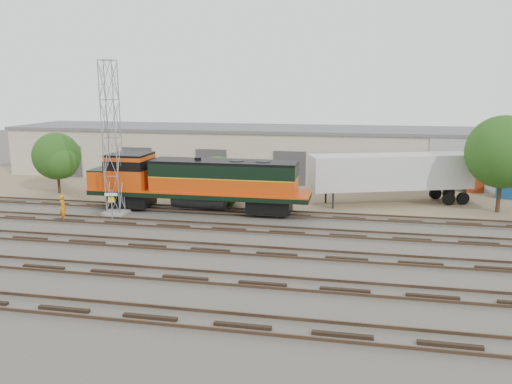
% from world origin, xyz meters
% --- Properties ---
extents(ground, '(140.00, 140.00, 0.00)m').
position_xyz_m(ground, '(0.00, 0.00, 0.00)').
color(ground, '#47423A').
rests_on(ground, ground).
extents(dirt_strip, '(80.00, 16.00, 0.02)m').
position_xyz_m(dirt_strip, '(0.00, 15.00, 0.01)').
color(dirt_strip, '#726047').
rests_on(dirt_strip, ground).
extents(tracks, '(80.00, 20.40, 0.28)m').
position_xyz_m(tracks, '(0.00, -3.00, 0.08)').
color(tracks, black).
rests_on(tracks, ground).
extents(warehouse, '(58.40, 10.40, 5.30)m').
position_xyz_m(warehouse, '(0.04, 22.98, 2.65)').
color(warehouse, beige).
rests_on(warehouse, ground).
extents(locomotive, '(17.38, 3.05, 4.18)m').
position_xyz_m(locomotive, '(-3.85, 6.00, 2.39)').
color(locomotive, black).
rests_on(locomotive, tracks).
extents(signal_tower, '(1.69, 1.69, 11.47)m').
position_xyz_m(signal_tower, '(-9.64, 4.20, 5.58)').
color(signal_tower, gray).
rests_on(signal_tower, ground).
extents(sign_post, '(0.89, 0.25, 2.20)m').
position_xyz_m(sign_post, '(-8.74, 1.84, 1.54)').
color(sign_post, gray).
rests_on(sign_post, ground).
extents(worker, '(0.84, 0.82, 1.94)m').
position_xyz_m(worker, '(-12.42, 1.54, 0.97)').
color(worker, orange).
rests_on(worker, ground).
extents(semi_trailer, '(13.60, 6.99, 4.14)m').
position_xyz_m(semi_trailer, '(11.52, 11.80, 2.61)').
color(semi_trailer, silver).
rests_on(semi_trailer, ground).
extents(dumpster_blue, '(2.01, 1.94, 1.50)m').
position_xyz_m(dumpster_blue, '(21.41, 15.98, 0.75)').
color(dumpster_blue, navy).
rests_on(dumpster_blue, ground).
extents(dumpster_red, '(1.50, 1.40, 1.40)m').
position_xyz_m(dumpster_red, '(19.22, 18.16, 0.70)').
color(dumpster_red, maroon).
rests_on(dumpster_red, ground).
extents(tree_west, '(4.45, 4.24, 5.55)m').
position_xyz_m(tree_west, '(-18.01, 10.01, 3.32)').
color(tree_west, '#382619').
rests_on(tree_west, ground).
extents(tree_mid, '(4.41, 4.20, 4.20)m').
position_xyz_m(tree_mid, '(-2.75, 9.06, 1.75)').
color(tree_mid, '#382619').
rests_on(tree_mid, ground).
extents(tree_east, '(5.84, 5.56, 7.51)m').
position_xyz_m(tree_east, '(19.58, 10.12, 4.58)').
color(tree_east, '#382619').
rests_on(tree_east, ground).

